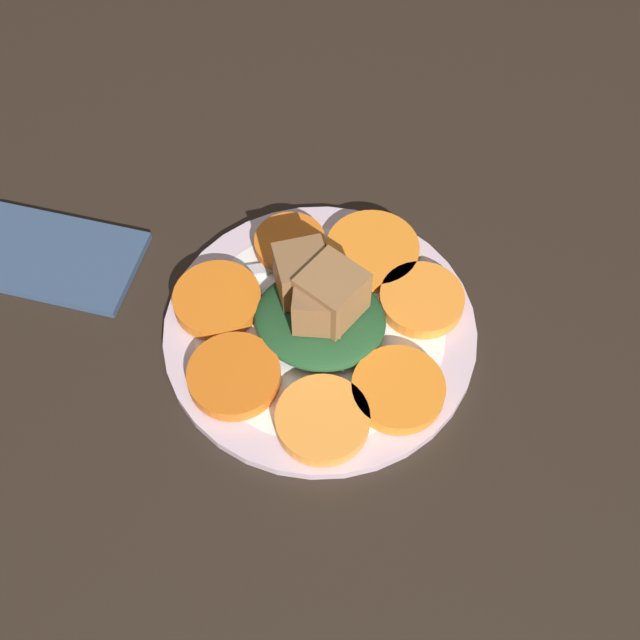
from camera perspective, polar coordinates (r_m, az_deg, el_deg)
name	(u,v)px	position (r cm, az deg, el deg)	size (l,w,h in cm)	color
table_slab	(320,339)	(71.58, 0.00, -1.33)	(120.00, 120.00, 2.00)	black
plate	(320,330)	(70.28, 0.00, -0.69)	(27.38, 27.38, 1.05)	silver
carrot_slice_0	(234,376)	(66.93, -6.14, -3.96)	(7.80, 7.80, 1.34)	orange
carrot_slice_1	(322,420)	(64.75, 0.17, -7.10)	(7.68, 7.68, 1.34)	orange
carrot_slice_2	(398,389)	(66.28, 5.57, -4.92)	(7.74, 7.74, 1.34)	orange
carrot_slice_3	(422,300)	(71.06, 7.24, 1.45)	(7.46, 7.46, 1.34)	orange
carrot_slice_4	(372,250)	(73.82, 3.75, 4.96)	(8.56, 8.56, 1.34)	orange
carrot_slice_5	(290,244)	(74.18, -2.15, 5.44)	(6.57, 6.57, 1.34)	orange
carrot_slice_6	(217,301)	(70.97, -7.37, 1.32)	(7.76, 7.76, 1.34)	orange
center_pile	(319,305)	(67.72, -0.08, 1.07)	(11.41, 10.27, 6.90)	#1E4723
fork	(331,259)	(73.67, 0.76, 4.36)	(16.57, 8.84, 0.40)	#B2B2B7
napkin	(54,257)	(78.90, -18.37, 4.26)	(15.69, 9.42, 0.80)	#334766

